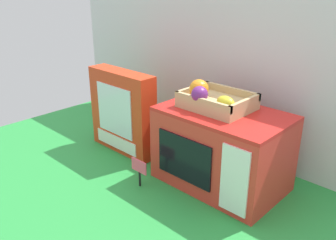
{
  "coord_description": "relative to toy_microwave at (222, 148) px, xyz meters",
  "views": [
    {
      "loc": [
        0.82,
        -0.86,
        0.67
      ],
      "look_at": [
        -0.02,
        0.02,
        0.18
      ],
      "focal_mm": 38.18,
      "sensor_mm": 36.0,
      "label": 1
    }
  ],
  "objects": [
    {
      "name": "cookie_set_box",
      "position": [
        -0.44,
        -0.06,
        0.03
      ],
      "size": [
        0.31,
        0.08,
        0.33
      ],
      "color": "red",
      "rests_on": "ground"
    },
    {
      "name": "toy_microwave",
      "position": [
        0.0,
        0.0,
        0.0
      ],
      "size": [
        0.42,
        0.28,
        0.27
      ],
      "color": "red",
      "rests_on": "ground"
    },
    {
      "name": "price_sign",
      "position": [
        -0.19,
        -0.21,
        -0.07
      ],
      "size": [
        0.07,
        0.01,
        0.1
      ],
      "color": "black",
      "rests_on": "ground"
    },
    {
      "name": "ground_plane",
      "position": [
        -0.21,
        -0.05,
        -0.13
      ],
      "size": [
        1.7,
        1.7,
        0.0
      ],
      "primitive_type": "plane",
      "color": "green",
      "rests_on": "ground"
    },
    {
      "name": "display_back_panel",
      "position": [
        -0.21,
        0.24,
        0.17
      ],
      "size": [
        1.61,
        0.03,
        0.61
      ],
      "primitive_type": "cube",
      "color": "silver",
      "rests_on": "ground"
    },
    {
      "name": "food_groups_crate",
      "position": [
        -0.04,
        0.0,
        0.16
      ],
      "size": [
        0.22,
        0.18,
        0.09
      ],
      "color": "tan",
      "rests_on": "toy_microwave"
    }
  ]
}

